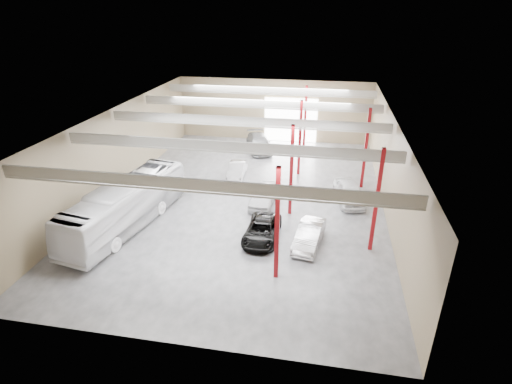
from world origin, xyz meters
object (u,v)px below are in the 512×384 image
(car_row_b, at_px, (237,170))
(car_right_far, at_px, (349,192))
(black_sedan, at_px, (262,230))
(car_row_c, at_px, (259,143))
(coach_bus, at_px, (126,205))
(car_row_a, at_px, (263,195))
(car_right_near, at_px, (309,235))

(car_row_b, xyz_separation_m, car_right_far, (10.08, -3.52, 0.15))
(black_sedan, distance_m, car_row_c, 18.31)
(coach_bus, height_order, car_row_a, coach_bus)
(coach_bus, distance_m, black_sedan, 9.86)
(black_sedan, relative_size, car_right_far, 0.98)
(car_row_a, bearing_deg, car_right_near, -51.33)
(coach_bus, bearing_deg, car_row_b, 70.59)
(car_row_b, bearing_deg, black_sedan, -71.52)
(coach_bus, height_order, car_row_b, coach_bus)
(car_right_far, bearing_deg, black_sedan, -141.96)
(car_row_a, height_order, car_row_b, car_row_a)
(black_sedan, xyz_separation_m, car_right_far, (6.00, 6.88, 0.17))
(black_sedan, xyz_separation_m, car_row_c, (-3.33, 18.00, 0.17))
(black_sedan, bearing_deg, car_row_c, 102.08)
(black_sedan, relative_size, car_row_a, 1.04)
(coach_bus, relative_size, car_row_c, 2.11)
(car_row_a, xyz_separation_m, car_right_near, (3.97, -5.38, -0.05))
(car_row_c, relative_size, car_right_near, 1.30)
(car_row_a, relative_size, car_right_near, 1.04)
(car_row_c, distance_m, car_right_near, 19.32)
(coach_bus, height_order, car_row_c, coach_bus)
(coach_bus, bearing_deg, car_row_a, 39.14)
(car_row_c, bearing_deg, coach_bus, -128.90)
(coach_bus, relative_size, car_row_b, 2.95)
(black_sedan, xyz_separation_m, car_row_a, (-0.77, 5.20, 0.12))
(car_row_b, relative_size, car_right_near, 0.93)
(car_row_c, bearing_deg, car_row_b, -114.69)
(coach_bus, relative_size, car_row_a, 2.65)
(car_row_c, xyz_separation_m, car_right_far, (9.33, -11.12, -0.00))
(car_right_near, distance_m, car_right_far, 7.60)
(car_right_near, bearing_deg, coach_bus, -172.16)
(black_sedan, bearing_deg, car_right_near, -1.67)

